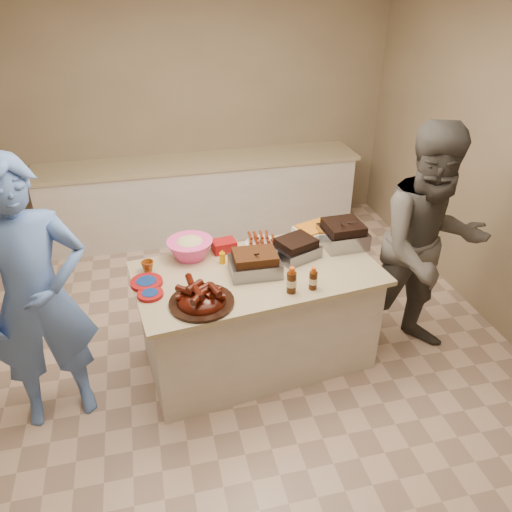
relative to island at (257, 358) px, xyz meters
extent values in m
cube|color=#47230F|center=(-0.02, -0.02, 0.84)|extent=(0.37, 0.29, 0.11)
cube|color=black|center=(0.33, 0.14, 0.84)|extent=(0.39, 0.36, 0.09)
cube|color=gray|center=(0.75, 0.24, 0.84)|extent=(0.34, 0.34, 0.13)
cylinder|color=silver|center=(0.13, 0.39, 0.84)|extent=(0.30, 0.30, 0.05)
cube|color=orange|center=(0.60, 0.44, 0.84)|extent=(0.39, 0.34, 0.09)
cylinder|color=#391B09|center=(0.16, -0.31, 0.84)|extent=(0.07, 0.07, 0.20)
cylinder|color=#391B09|center=(0.32, -0.31, 0.84)|extent=(0.06, 0.06, 0.17)
cylinder|color=#ED9B00|center=(-0.23, 0.17, 0.84)|extent=(0.05, 0.05, 0.12)
imported|color=silver|center=(-0.03, 0.13, 0.84)|extent=(0.14, 0.06, 0.14)
cylinder|color=maroon|center=(-0.80, 0.01, 0.84)|extent=(0.25, 0.25, 0.03)
cylinder|color=maroon|center=(-0.78, -0.14, 0.84)|extent=(0.20, 0.20, 0.02)
imported|color=brown|center=(-0.78, 0.18, 0.84)|extent=(0.10, 0.10, 0.09)
cube|color=maroon|center=(-0.19, 0.35, 0.84)|extent=(0.20, 0.16, 0.09)
imported|color=#547CCB|center=(-1.48, -0.18, 0.00)|extent=(1.02, 2.00, 0.46)
imported|color=#55524D|center=(1.28, -0.14, 0.00)|extent=(1.02, 1.94, 0.72)
camera|label=1|loc=(-0.73, -3.00, 2.79)|focal=35.00mm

